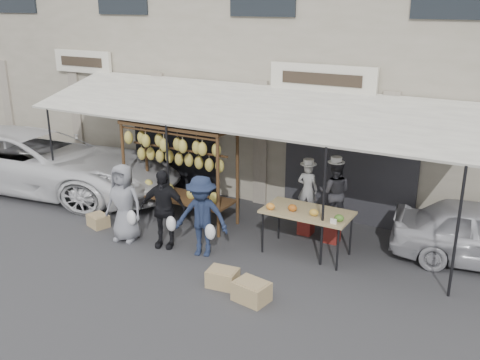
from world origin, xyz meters
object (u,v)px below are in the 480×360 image
object	(u,v)px
van	(33,146)
crate_far	(98,221)
produce_table	(307,213)
customer_left	(124,203)
crate_near_a	(223,278)
vendor_left	(307,190)
banana_rack	(177,153)
vendor_right	(334,193)
crate_near_b	(252,291)
customer_right	(202,216)
customer_mid	(163,209)

from	to	relation	value
van	crate_far	bearing A→B (deg)	-117.23
produce_table	customer_left	distance (m)	3.72
produce_table	crate_far	world-z (taller)	produce_table
crate_near_a	van	distance (m)	7.36
vendor_left	crate_near_a	size ratio (longest dim) A/B	2.30
banana_rack	vendor_right	size ratio (longest dim) A/B	1.94
vendor_right	crate_near_b	distance (m)	3.00
produce_table	vendor_left	distance (m)	0.99
vendor_right	customer_left	world-z (taller)	vendor_right
customer_left	customer_right	distance (m)	1.78
customer_left	customer_mid	size ratio (longest dim) A/B	1.01
banana_rack	vendor_right	xyz separation A→B (m)	(3.41, 0.61, -0.50)
crate_near_b	crate_far	bearing A→B (deg)	166.65
customer_left	customer_right	xyz separation A→B (m)	(1.77, 0.19, -0.01)
customer_left	crate_near_a	xyz separation A→B (m)	(2.75, -0.65, -0.66)
banana_rack	customer_left	distance (m)	1.63
vendor_left	customer_right	world-z (taller)	customer_right
banana_rack	crate_near_b	xyz separation A→B (m)	(3.06, -2.23, -1.41)
customer_mid	crate_far	distance (m)	1.99
customer_right	crate_near_a	xyz separation A→B (m)	(0.98, -0.84, -0.65)
vendor_right	crate_near_a	size ratio (longest dim) A/B	2.62
customer_left	customer_right	size ratio (longest dim) A/B	1.01
produce_table	customer_mid	bearing A→B (deg)	-158.13
vendor_left	crate_far	bearing A→B (deg)	17.09
crate_near_a	crate_far	bearing A→B (deg)	166.95
customer_mid	crate_near_b	bearing A→B (deg)	-38.61
customer_mid	van	distance (m)	5.30
crate_near_a	van	size ratio (longest dim) A/B	0.09
produce_table	van	bearing A→B (deg)	178.88
customer_mid	crate_near_b	xyz separation A→B (m)	(2.53, -0.98, -0.64)
vendor_left	customer_left	bearing A→B (deg)	26.35
vendor_left	van	size ratio (longest dim) A/B	0.22
customer_mid	vendor_left	bearing A→B (deg)	23.56
produce_table	vendor_right	world-z (taller)	vendor_right
produce_table	crate_near_b	size ratio (longest dim) A/B	3.04
customer_right	crate_near_a	world-z (taller)	customer_right
produce_table	vendor_right	distance (m)	0.87
banana_rack	vendor_left	world-z (taller)	banana_rack
vendor_right	crate_far	bearing A→B (deg)	4.69
customer_mid	crate_far	bearing A→B (deg)	160.42
customer_left	crate_far	world-z (taller)	customer_left
van	vendor_right	bearing A→B (deg)	-93.38
produce_table	crate_far	bearing A→B (deg)	-167.62
crate_near_a	customer_mid	bearing A→B (deg)	156.81
banana_rack	crate_near_a	distance (m)	3.45
crate_near_b	customer_right	bearing A→B (deg)	148.10
vendor_left	customer_left	world-z (taller)	customer_left
customer_right	crate_far	xyz separation A→B (m)	(-2.76, 0.02, -0.67)
produce_table	vendor_left	size ratio (longest dim) A/B	1.45
customer_left	vendor_right	bearing A→B (deg)	18.93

